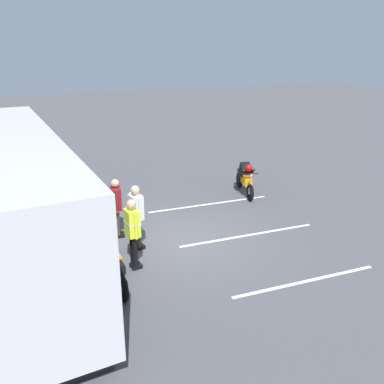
# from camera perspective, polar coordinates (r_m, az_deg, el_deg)

# --- Properties ---
(ground_plane) EXTENTS (80.00, 80.00, 0.00)m
(ground_plane) POSITION_cam_1_polar(r_m,az_deg,el_deg) (11.56, -1.58, -6.69)
(ground_plane) COLOR #4C4C51
(tour_bus) EXTENTS (9.63, 3.24, 3.25)m
(tour_bus) POSITION_cam_1_polar(r_m,az_deg,el_deg) (10.45, -24.43, -1.69)
(tour_bus) COLOR silver
(tour_bus) RESTS_ON ground_plane
(spectator_far_left) EXTENTS (0.58, 0.35, 1.79)m
(spectator_far_left) POSITION_cam_1_polar(r_m,az_deg,el_deg) (9.82, -8.27, -4.94)
(spectator_far_left) COLOR black
(spectator_far_left) RESTS_ON ground_plane
(spectator_left) EXTENTS (0.58, 0.37, 1.78)m
(spectator_left) POSITION_cam_1_polar(r_m,az_deg,el_deg) (10.75, -7.77, -2.75)
(spectator_left) COLOR #473823
(spectator_left) RESTS_ON ground_plane
(spectator_centre) EXTENTS (0.58, 0.35, 1.72)m
(spectator_centre) POSITION_cam_1_polar(r_m,az_deg,el_deg) (11.55, -10.48, -1.53)
(spectator_centre) COLOR #473823
(spectator_centre) RESTS_ON ground_plane
(parked_motorcycle_silver) EXTENTS (2.05, 0.58, 0.99)m
(parked_motorcycle_silver) POSITION_cam_1_polar(r_m,az_deg,el_deg) (9.52, -10.96, -9.98)
(parked_motorcycle_silver) COLOR black
(parked_motorcycle_silver) RESTS_ON ground_plane
(stunt_motorcycle) EXTENTS (2.02, 0.75, 1.23)m
(stunt_motorcycle) POSITION_cam_1_polar(r_m,az_deg,el_deg) (14.96, 7.38, 1.95)
(stunt_motorcycle) COLOR black
(stunt_motorcycle) RESTS_ON ground_plane
(bay_line_a) EXTENTS (0.24, 3.78, 0.01)m
(bay_line_a) POSITION_cam_1_polar(r_m,az_deg,el_deg) (10.05, 15.55, -11.85)
(bay_line_a) COLOR white
(bay_line_a) RESTS_ON ground_plane
(bay_line_b) EXTENTS (0.25, 4.17, 0.01)m
(bay_line_b) POSITION_cam_1_polar(r_m,az_deg,el_deg) (11.94, 7.83, -5.95)
(bay_line_b) COLOR white
(bay_line_b) RESTS_ON ground_plane
(bay_line_c) EXTENTS (0.26, 4.31, 0.01)m
(bay_line_c) POSITION_cam_1_polar(r_m,az_deg,el_deg) (14.08, 2.45, -1.68)
(bay_line_c) COLOR white
(bay_line_c) RESTS_ON ground_plane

